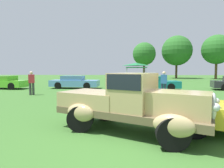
{
  "coord_description": "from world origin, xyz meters",
  "views": [
    {
      "loc": [
        -0.36,
        -4.92,
        1.79
      ],
      "look_at": [
        -0.75,
        2.13,
        1.25
      ],
      "focal_mm": 29.97,
      "sensor_mm": 36.0,
      "label": 1
    }
  ],
  "objects": [
    {
      "name": "spectator_near_truck",
      "position": [
        2.44,
        7.84,
        0.91
      ],
      "size": [
        0.45,
        0.35,
        1.69
      ],
      "color": "#283351",
      "rests_on": "ground_plane"
    },
    {
      "name": "show_car_skyblue",
      "position": [
        -4.98,
        12.87,
        0.6
      ],
      "size": [
        4.69,
        1.96,
        1.22
      ],
      "color": "#669EDB",
      "rests_on": "ground_plane"
    },
    {
      "name": "treeline_center",
      "position": [
        17.79,
        32.42,
        5.67
      ],
      "size": [
        5.62,
        5.62,
        8.5
      ],
      "color": "brown",
      "rests_on": "ground_plane"
    },
    {
      "name": "treeline_mid_left",
      "position": [
        11.03,
        35.27,
        5.78
      ],
      "size": [
        6.22,
        6.22,
        8.9
      ],
      "color": "#47331E",
      "rests_on": "ground_plane"
    },
    {
      "name": "show_car_lime",
      "position": [
        -11.33,
        12.09,
        0.6
      ],
      "size": [
        4.04,
        2.17,
        1.22
      ],
      "color": "#60C62D",
      "rests_on": "ground_plane"
    },
    {
      "name": "feature_pickup_truck",
      "position": [
        -0.11,
        0.42,
        0.87
      ],
      "size": [
        4.53,
        3.21,
        1.7
      ],
      "color": "brown",
      "rests_on": "ground_plane"
    },
    {
      "name": "treeline_far_left",
      "position": [
        4.1,
        33.93,
        5.01
      ],
      "size": [
        4.68,
        4.68,
        7.37
      ],
      "color": "#47331E",
      "rests_on": "ground_plane"
    },
    {
      "name": "show_car_teal",
      "position": [
        2.42,
        11.93,
        0.6
      ],
      "size": [
        4.46,
        1.74,
        1.22
      ],
      "color": "teal",
      "rests_on": "ground_plane"
    },
    {
      "name": "spectator_between_cars",
      "position": [
        -6.8,
        7.98,
        0.91
      ],
      "size": [
        0.46,
        0.37,
        1.69
      ],
      "color": "#383838",
      "rests_on": "ground_plane"
    },
    {
      "name": "ground_plane",
      "position": [
        0.0,
        0.0,
        0.0
      ],
      "size": [
        120.0,
        120.0,
        0.0
      ],
      "primitive_type": "plane",
      "color": "#386628"
    },
    {
      "name": "canopy_tent_left_field",
      "position": [
        1.41,
        19.6,
        2.42
      ],
      "size": [
        2.61,
        2.61,
        2.71
      ],
      "color": "#B7B7BC",
      "rests_on": "ground_plane"
    }
  ]
}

